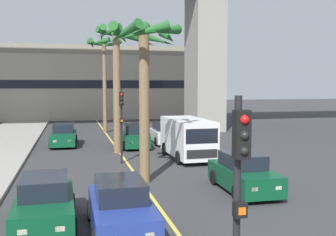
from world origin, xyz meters
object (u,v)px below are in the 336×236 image
at_px(car_queue_sixth, 121,208).
at_px(traffic_light_median_far, 121,115).
at_px(traffic_light_median_near, 239,189).
at_px(car_queue_third, 135,137).
at_px(car_queue_fourth, 164,134).
at_px(car_queue_fifth, 64,136).
at_px(palm_tree_mid_median, 144,58).
at_px(delivery_van, 187,137).
at_px(palm_tree_near_median, 104,56).
at_px(car_queue_second, 45,204).
at_px(palm_tree_far_median, 117,58).
at_px(car_queue_front, 243,174).

height_order(car_queue_sixth, traffic_light_median_far, traffic_light_median_far).
distance_m(traffic_light_median_near, traffic_light_median_far, 16.06).
bearing_deg(car_queue_third, car_queue_fourth, 29.36).
height_order(car_queue_fifth, traffic_light_median_far, traffic_light_median_far).
bearing_deg(palm_tree_mid_median, delivery_van, 55.62).
xyz_separation_m(car_queue_sixth, palm_tree_near_median, (1.60, 24.99, 6.22)).
relative_size(car_queue_second, traffic_light_median_near, 0.98).
relative_size(car_queue_fifth, traffic_light_median_near, 0.99).
relative_size(delivery_van, traffic_light_median_near, 1.26).
relative_size(car_queue_fifth, delivery_van, 0.79).
bearing_deg(car_queue_fifth, palm_tree_near_median, 63.87).
relative_size(traffic_light_median_near, palm_tree_far_median, 0.51).
relative_size(car_queue_third, palm_tree_far_median, 0.51).
bearing_deg(palm_tree_near_median, car_queue_fourth, -63.97).
distance_m(car_queue_third, delivery_van, 5.67).
xyz_separation_m(car_queue_third, traffic_light_median_far, (-1.61, -5.69, 1.99)).
distance_m(traffic_light_median_far, palm_tree_far_median, 4.94).
bearing_deg(car_queue_sixth, traffic_light_median_near, -78.27).
height_order(car_queue_second, traffic_light_median_near, traffic_light_median_near).
height_order(car_queue_sixth, palm_tree_far_median, palm_tree_far_median).
bearing_deg(palm_tree_mid_median, car_queue_second, -129.85).
bearing_deg(traffic_light_median_far, car_queue_second, -110.70).
distance_m(car_queue_front, car_queue_second, 8.04).
bearing_deg(car_queue_fifth, palm_tree_far_median, -48.31).
xyz_separation_m(palm_tree_mid_median, palm_tree_far_median, (-0.30, 8.17, 0.52)).
xyz_separation_m(car_queue_fourth, delivery_van, (-0.08, -6.50, 0.57)).
height_order(traffic_light_median_near, traffic_light_median_far, same).
bearing_deg(palm_tree_near_median, car_queue_sixth, -93.67).
xyz_separation_m(car_queue_third, delivery_van, (2.34, -5.13, 0.57)).
bearing_deg(car_queue_front, car_queue_sixth, -148.15).
height_order(car_queue_fifth, palm_tree_near_median, palm_tree_near_median).
relative_size(car_queue_second, traffic_light_median_far, 0.98).
bearing_deg(traffic_light_median_far, delivery_van, 8.10).
distance_m(delivery_van, palm_tree_near_median, 15.67).
bearing_deg(car_queue_sixth, car_queue_fifth, 96.24).
height_order(delivery_van, palm_tree_mid_median, palm_tree_mid_median).
bearing_deg(car_queue_sixth, car_queue_front, 31.85).
relative_size(car_queue_third, car_queue_sixth, 1.01).
xyz_separation_m(car_queue_fifth, car_queue_sixth, (1.94, -17.76, 0.00)).
bearing_deg(car_queue_fourth, traffic_light_median_far, -119.77).
bearing_deg(car_queue_sixth, palm_tree_near_median, 86.33).
height_order(car_queue_front, traffic_light_median_near, traffic_light_median_near).
height_order(car_queue_front, delivery_van, delivery_van).
relative_size(car_queue_third, palm_tree_mid_median, 0.58).
bearing_deg(delivery_van, car_queue_third, 114.56).
xyz_separation_m(car_queue_third, car_queue_sixth, (-2.91, -15.98, 0.00)).
distance_m(car_queue_third, palm_tree_near_median, 11.03).
xyz_separation_m(traffic_light_median_far, palm_tree_mid_median, (0.47, -4.53, 2.82)).
distance_m(car_queue_third, palm_tree_far_median, 5.89).
height_order(car_queue_sixth, delivery_van, delivery_van).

